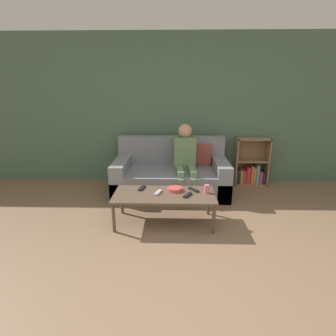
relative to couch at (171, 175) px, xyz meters
name	(u,v)px	position (x,y,z in m)	size (l,w,h in m)	color
ground_plane	(179,290)	(0.10, -2.30, -0.28)	(22.00, 22.00, 0.00)	#84664C
wall_back	(177,111)	(0.10, 0.58, 1.02)	(12.00, 0.06, 2.60)	#4C6B56
couch	(171,175)	(0.00, 0.00, 0.00)	(1.85, 0.98, 0.89)	gray
bookshelf	(250,167)	(1.43, 0.42, 0.03)	(0.58, 0.28, 0.85)	#8E7051
coffee_table	(164,196)	(-0.08, -1.10, 0.09)	(1.29, 0.59, 0.41)	brown
person_adult	(185,155)	(0.22, -0.10, 0.38)	(0.36, 0.68, 1.15)	#66845B
cup_near	(207,189)	(0.47, -1.05, 0.18)	(0.07, 0.07, 0.11)	pink
tv_remote_0	(194,190)	(0.30, -0.98, 0.13)	(0.14, 0.16, 0.02)	black
tv_remote_1	(142,188)	(-0.38, -0.94, 0.13)	(0.09, 0.18, 0.02)	black
tv_remote_2	(188,195)	(0.22, -1.16, 0.13)	(0.13, 0.17, 0.02)	black
tv_remote_3	(158,192)	(-0.15, -1.08, 0.13)	(0.10, 0.18, 0.02)	#B7B7BC
snack_bowl	(175,189)	(0.05, -0.99, 0.14)	(0.19, 0.19, 0.05)	#DB4C47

